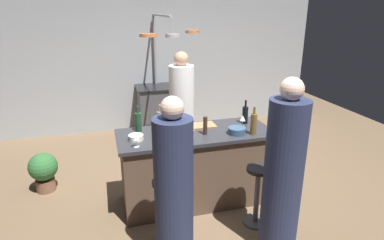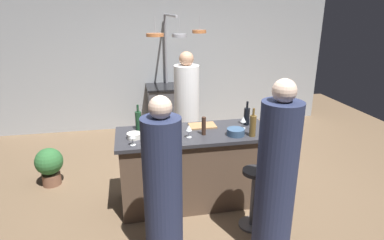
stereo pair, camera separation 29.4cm
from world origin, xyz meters
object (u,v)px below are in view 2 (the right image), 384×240
(guest_left, at_px, (163,192))
(bar_stool_right, at_px, (253,196))
(guest_right, at_px, (276,179))
(bar_stool_left, at_px, (159,206))
(mixing_bowl_blue, at_px, (236,132))
(cutting_board, at_px, (202,126))
(potted_plant, at_px, (49,164))
(wine_bottle_dark, at_px, (247,116))
(wine_bottle_green, at_px, (138,120))
(chef, at_px, (187,114))
(pepper_mill, at_px, (204,126))
(wine_glass_near_left_guest, at_px, (243,120))
(wine_bottle_white, at_px, (160,121))
(wine_glass_by_chef, at_px, (189,129))
(wine_bottle_amber, at_px, (253,125))
(wine_glass_near_right_guest, at_px, (132,136))
(mixing_bowl_ceramic, at_px, (134,136))
(stove_range, at_px, (169,109))

(guest_left, bearing_deg, bar_stool_right, 19.00)
(bar_stool_right, relative_size, guest_right, 0.40)
(bar_stool_left, xyz_separation_m, mixing_bowl_blue, (0.93, 0.44, 0.56))
(guest_left, xyz_separation_m, cutting_board, (0.61, 1.14, 0.16))
(potted_plant, relative_size, wine_bottle_dark, 1.75)
(wine_bottle_green, relative_size, mixing_bowl_blue, 1.53)
(wine_bottle_dark, relative_size, mixing_bowl_blue, 1.49)
(chef, relative_size, pepper_mill, 8.08)
(mixing_bowl_blue, bearing_deg, wine_glass_near_left_guest, 51.34)
(bar_stool_left, distance_m, guest_right, 1.19)
(chef, relative_size, guest_right, 0.99)
(chef, relative_size, wine_bottle_white, 5.10)
(chef, distance_m, wine_glass_near_left_guest, 1.15)
(cutting_board, xyz_separation_m, wine_glass_by_chef, (-0.23, -0.32, 0.10))
(wine_bottle_amber, bearing_deg, cutting_board, 139.05)
(wine_bottle_green, height_order, wine_glass_near_right_guest, wine_bottle_green)
(guest_left, xyz_separation_m, wine_bottle_amber, (1.09, 0.72, 0.28))
(bar_stool_left, height_order, wine_glass_near_left_guest, wine_glass_near_left_guest)
(chef, xyz_separation_m, potted_plant, (-1.91, -0.29, -0.49))
(bar_stool_right, bearing_deg, wine_bottle_amber, 75.49)
(bar_stool_left, xyz_separation_m, potted_plant, (-1.33, 1.36, -0.08))
(mixing_bowl_blue, bearing_deg, bar_stool_left, -154.32)
(bar_stool_left, bearing_deg, wine_glass_near_left_guest, 30.61)
(mixing_bowl_ceramic, bearing_deg, wine_glass_near_right_guest, -95.71)
(stove_range, height_order, bar_stool_left, stove_range)
(stove_range, height_order, wine_bottle_dark, wine_bottle_dark)
(stove_range, height_order, mixing_bowl_blue, mixing_bowl_blue)
(stove_range, relative_size, wine_bottle_dark, 2.99)
(wine_bottle_white, distance_m, wine_glass_near_left_guest, 0.99)
(chef, distance_m, guest_left, 2.07)
(pepper_mill, height_order, wine_bottle_dark, wine_bottle_dark)
(guest_right, height_order, mixing_bowl_ceramic, guest_right)
(guest_left, height_order, wine_bottle_white, guest_left)
(chef, bearing_deg, wine_glass_near_right_guest, -122.27)
(potted_plant, relative_size, mixing_bowl_blue, 2.60)
(stove_range, relative_size, bar_stool_left, 1.31)
(stove_range, distance_m, wine_glass_near_left_guest, 2.56)
(potted_plant, height_order, cutting_board, cutting_board)
(bar_stool_left, height_order, wine_bottle_green, wine_bottle_green)
(wine_glass_by_chef, height_order, wine_glass_near_right_guest, same)
(wine_glass_by_chef, xyz_separation_m, wine_glass_near_left_guest, (0.69, 0.16, 0.00))
(chef, height_order, guest_right, guest_right)
(guest_right, xyz_separation_m, wine_bottle_amber, (0.06, 0.78, 0.23))
(wine_bottle_dark, distance_m, wine_glass_by_chef, 0.82)
(wine_bottle_white, bearing_deg, stove_range, 80.57)
(mixing_bowl_ceramic, bearing_deg, bar_stool_right, -25.53)
(chef, xyz_separation_m, bar_stool_right, (0.42, -1.65, -0.41))
(potted_plant, height_order, wine_bottle_green, wine_bottle_green)
(stove_range, height_order, wine_glass_by_chef, wine_glass_by_chef)
(bar_stool_left, distance_m, wine_bottle_dark, 1.53)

